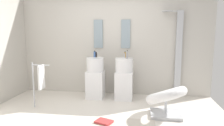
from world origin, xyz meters
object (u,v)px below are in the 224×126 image
(shower_column, at_px, (178,53))
(lounge_chair, at_px, (166,98))
(pedestal_sink_right, at_px, (124,79))
(pedestal_sink_left, at_px, (95,78))
(soap_bottle_grey, at_px, (127,55))
(soap_bottle_blue, at_px, (95,54))
(soap_bottle_amber, at_px, (125,55))
(magazine_red, at_px, (104,122))
(soap_bottle_green, at_px, (95,55))
(towel_rack, at_px, (40,78))
(soap_bottle_black, at_px, (96,55))

(shower_column, distance_m, lounge_chair, 1.46)
(pedestal_sink_right, bearing_deg, pedestal_sink_left, 180.00)
(soap_bottle_grey, xyz_separation_m, soap_bottle_blue, (-0.79, 0.18, -0.02))
(soap_bottle_amber, relative_size, soap_bottle_grey, 0.74)
(shower_column, relative_size, magazine_red, 7.32)
(pedestal_sink_left, xyz_separation_m, soap_bottle_grey, (0.75, -0.07, 0.57))
(pedestal_sink_left, relative_size, lounge_chair, 0.97)
(shower_column, xyz_separation_m, magazine_red, (-1.47, -1.69, -1.05))
(lounge_chair, bearing_deg, soap_bottle_grey, 134.64)
(soap_bottle_amber, height_order, soap_bottle_green, soap_bottle_amber)
(pedestal_sink_right, relative_size, towel_rack, 1.12)
(magazine_red, distance_m, soap_bottle_blue, 1.85)
(pedestal_sink_left, distance_m, towel_rack, 1.27)
(pedestal_sink_left, height_order, magazine_red, pedestal_sink_left)
(pedestal_sink_right, distance_m, soap_bottle_green, 0.90)
(magazine_red, distance_m, soap_bottle_black, 1.83)
(towel_rack, relative_size, magazine_red, 3.39)
(pedestal_sink_left, bearing_deg, soap_bottle_black, 89.97)
(magazine_red, bearing_deg, soap_bottle_green, 129.80)
(pedestal_sink_right, distance_m, soap_bottle_grey, 0.58)
(lounge_chair, height_order, towel_rack, towel_rack)
(towel_rack, bearing_deg, soap_bottle_green, 43.97)
(soap_bottle_grey, bearing_deg, soap_bottle_black, 166.45)
(magazine_red, bearing_deg, pedestal_sink_right, 102.00)
(lounge_chair, bearing_deg, soap_bottle_green, 148.12)
(pedestal_sink_right, relative_size, soap_bottle_amber, 7.48)
(magazine_red, relative_size, soap_bottle_black, 2.25)
(soap_bottle_amber, bearing_deg, soap_bottle_green, -177.24)
(lounge_chair, xyz_separation_m, soap_bottle_amber, (-0.86, 1.02, 0.68))
(soap_bottle_black, bearing_deg, lounge_chair, -32.45)
(soap_bottle_amber, distance_m, soap_bottle_blue, 0.72)
(pedestal_sink_right, height_order, shower_column, shower_column)
(magazine_red, distance_m, soap_bottle_green, 1.84)
(lounge_chair, distance_m, soap_bottle_amber, 1.49)
(pedestal_sink_left, relative_size, pedestal_sink_right, 1.00)
(towel_rack, distance_m, soap_bottle_amber, 1.96)
(shower_column, height_order, magazine_red, shower_column)
(soap_bottle_green, relative_size, soap_bottle_grey, 0.69)
(pedestal_sink_right, bearing_deg, soap_bottle_black, 170.80)
(pedestal_sink_right, xyz_separation_m, lounge_chair, (0.86, -0.87, -0.14))
(pedestal_sink_left, distance_m, soap_bottle_amber, 0.89)
(lounge_chair, xyz_separation_m, soap_bottle_blue, (-1.58, 0.98, 0.69))
(magazine_red, height_order, soap_bottle_green, soap_bottle_green)
(soap_bottle_black, xyz_separation_m, soap_bottle_grey, (0.75, -0.18, 0.03))
(pedestal_sink_right, relative_size, shower_column, 0.52)
(towel_rack, xyz_separation_m, soap_bottle_blue, (0.94, 0.91, 0.41))
(towel_rack, height_order, soap_bottle_blue, soap_bottle_blue)
(pedestal_sink_left, distance_m, soap_bottle_blue, 0.56)
(pedestal_sink_left, xyz_separation_m, soap_bottle_amber, (0.69, 0.14, 0.55))
(soap_bottle_blue, bearing_deg, soap_bottle_grey, -12.95)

